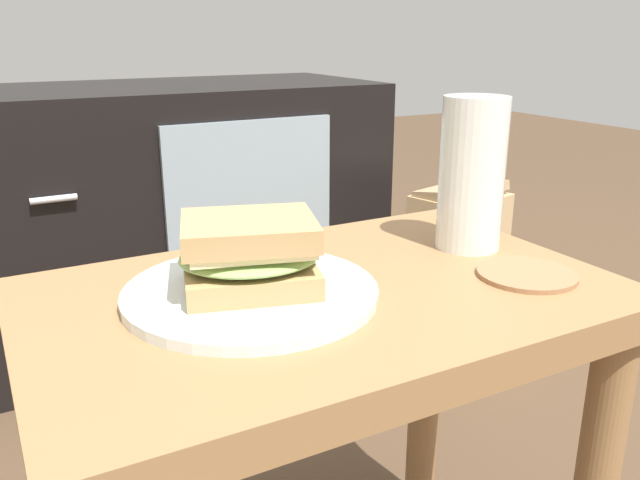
{
  "coord_description": "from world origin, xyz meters",
  "views": [
    {
      "loc": [
        -0.28,
        -0.51,
        0.7
      ],
      "look_at": [
        -0.01,
        0.0,
        0.51
      ],
      "focal_mm": 36.7,
      "sensor_mm": 36.0,
      "label": 1
    }
  ],
  "objects_px": {
    "coaster": "(527,274)",
    "tv_cabinet": "(168,212)",
    "sandwich_front": "(250,254)",
    "beer_glass": "(472,178)",
    "paper_bag": "(456,272)",
    "plate": "(251,292)"
  },
  "relations": [
    {
      "from": "plate",
      "to": "coaster",
      "type": "distance_m",
      "value": 0.28
    },
    {
      "from": "sandwich_front",
      "to": "beer_glass",
      "type": "xyz_separation_m",
      "value": [
        0.28,
        0.02,
        0.04
      ]
    },
    {
      "from": "tv_cabinet",
      "to": "plate",
      "type": "bearing_deg",
      "value": -100.67
    },
    {
      "from": "coaster",
      "to": "tv_cabinet",
      "type": "bearing_deg",
      "value": 95.01
    },
    {
      "from": "plate",
      "to": "sandwich_front",
      "type": "relative_size",
      "value": 1.55
    },
    {
      "from": "tv_cabinet",
      "to": "plate",
      "type": "relative_size",
      "value": 4.06
    },
    {
      "from": "plate",
      "to": "beer_glass",
      "type": "distance_m",
      "value": 0.29
    },
    {
      "from": "plate",
      "to": "paper_bag",
      "type": "relative_size",
      "value": 0.6
    },
    {
      "from": "beer_glass",
      "to": "coaster",
      "type": "height_order",
      "value": "beer_glass"
    },
    {
      "from": "tv_cabinet",
      "to": "coaster",
      "type": "distance_m",
      "value": 1.04
    },
    {
      "from": "coaster",
      "to": "sandwich_front",
      "type": "bearing_deg",
      "value": 162.69
    },
    {
      "from": "coaster",
      "to": "paper_bag",
      "type": "xyz_separation_m",
      "value": [
        0.42,
        0.59,
        -0.27
      ]
    },
    {
      "from": "sandwich_front",
      "to": "coaster",
      "type": "distance_m",
      "value": 0.28
    },
    {
      "from": "sandwich_front",
      "to": "beer_glass",
      "type": "height_order",
      "value": "beer_glass"
    },
    {
      "from": "beer_glass",
      "to": "paper_bag",
      "type": "relative_size",
      "value": 0.43
    },
    {
      "from": "beer_glass",
      "to": "coaster",
      "type": "xyz_separation_m",
      "value": [
        -0.01,
        -0.1,
        -0.08
      ]
    },
    {
      "from": "sandwich_front",
      "to": "beer_glass",
      "type": "bearing_deg",
      "value": 4.16
    },
    {
      "from": "tv_cabinet",
      "to": "beer_glass",
      "type": "distance_m",
      "value": 0.95
    },
    {
      "from": "coaster",
      "to": "beer_glass",
      "type": "bearing_deg",
      "value": 84.43
    },
    {
      "from": "coaster",
      "to": "plate",
      "type": "bearing_deg",
      "value": 162.69
    },
    {
      "from": "tv_cabinet",
      "to": "plate",
      "type": "distance_m",
      "value": 0.97
    },
    {
      "from": "plate",
      "to": "coaster",
      "type": "xyz_separation_m",
      "value": [
        0.27,
        -0.08,
        -0.0
      ]
    }
  ]
}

